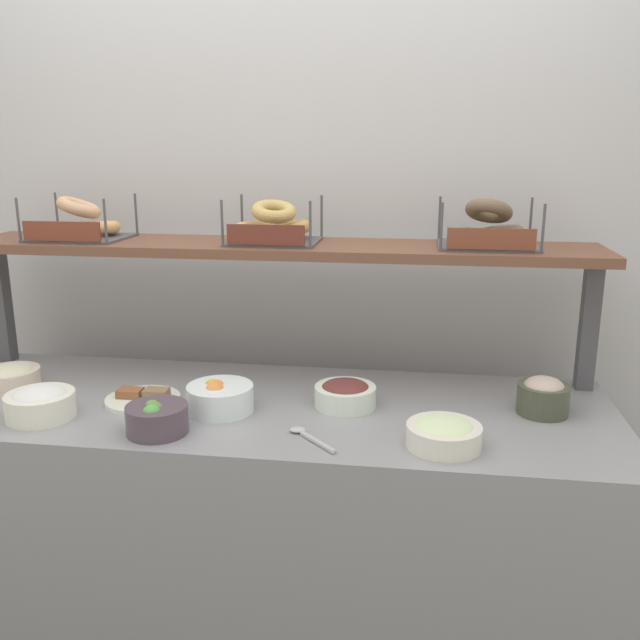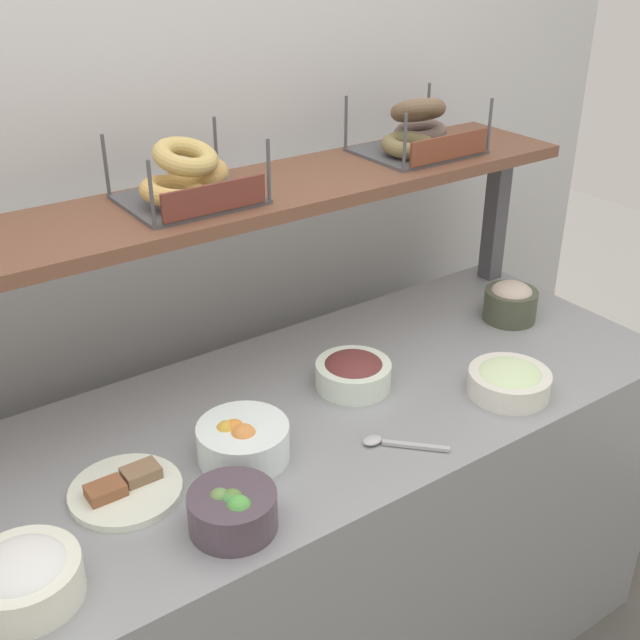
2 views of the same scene
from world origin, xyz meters
TOP-DOWN VIEW (x-y plane):
  - back_wall at (0.00, 0.55)m, footprint 3.24×0.06m
  - deli_counter at (0.00, 0.00)m, footprint 2.04×0.70m
  - shelf_riser_left at (-0.96, 0.27)m, footprint 0.05×0.05m
  - shelf_riser_right at (0.96, 0.27)m, footprint 0.05×0.05m
  - upper_shelf at (0.00, 0.27)m, footprint 2.00×0.32m
  - bowl_tuna_salad at (0.80, 0.04)m, footprint 0.14×0.14m
  - bowl_chocolate_spread at (0.25, 0.02)m, footprint 0.18×0.18m
  - bowl_cream_cheese at (-0.57, -0.19)m, footprint 0.19×0.19m
  - bowl_veggie_mix at (-0.21, -0.24)m, footprint 0.16×0.16m
  - bowl_fruit_salad at (-0.10, -0.07)m, footprint 0.19×0.19m
  - bowl_scallion_spread at (0.52, -0.21)m, footprint 0.19×0.19m
  - bowl_potato_salad at (-0.78, 0.01)m, footprint 0.17×0.17m
  - serving_plate_white at (-0.34, -0.04)m, footprint 0.22×0.22m
  - serving_spoon_near_plate at (0.18, -0.21)m, footprint 0.14×0.13m
  - bagel_basket_plain at (-0.65, 0.26)m, footprint 0.30×0.26m
  - bagel_basket_sesame at (-0.01, 0.27)m, footprint 0.28×0.24m
  - bagel_basket_poppy at (0.64, 0.28)m, footprint 0.29×0.25m

SIDE VIEW (x-z plane):
  - deli_counter at x=0.00m, z-range 0.00..0.85m
  - serving_spoon_near_plate at x=0.18m, z-range 0.85..0.86m
  - serving_plate_white at x=-0.34m, z-range 0.84..0.88m
  - bowl_scallion_spread at x=0.52m, z-range 0.85..0.92m
  - bowl_potato_salad at x=-0.78m, z-range 0.85..0.93m
  - bowl_chocolate_spread at x=0.25m, z-range 0.85..0.93m
  - bowl_fruit_salad at x=-0.10m, z-range 0.85..0.94m
  - bowl_veggie_mix at x=-0.21m, z-range 0.85..0.93m
  - bowl_cream_cheese at x=-0.57m, z-range 0.85..0.94m
  - bowl_tuna_salad at x=0.80m, z-range 0.85..0.96m
  - shelf_riser_left at x=-0.96m, z-range 0.85..1.25m
  - shelf_riser_right at x=0.96m, z-range 0.85..1.25m
  - back_wall at x=0.00m, z-range 0.00..2.40m
  - upper_shelf at x=0.00m, z-range 1.25..1.28m
  - bagel_basket_plain at x=-0.65m, z-range 1.26..1.40m
  - bagel_basket_poppy at x=0.64m, z-range 1.25..1.41m
  - bagel_basket_sesame at x=-0.01m, z-range 1.26..1.40m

